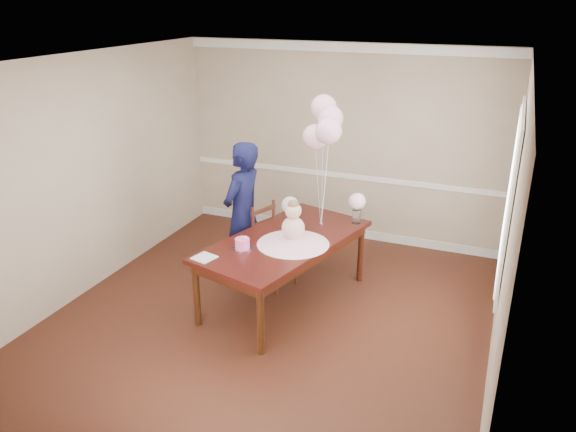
{
  "coord_description": "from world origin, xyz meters",
  "views": [
    {
      "loc": [
        2.15,
        -4.77,
        3.27
      ],
      "look_at": [
        0.05,
        0.42,
        1.05
      ],
      "focal_mm": 35.0,
      "sensor_mm": 36.0,
      "label": 1
    }
  ],
  "objects_px": {
    "dining_chair_seat": "(276,252)",
    "woman": "(243,214)",
    "dining_table_top": "(285,241)",
    "birthday_cake": "(242,243)"
  },
  "relations": [
    {
      "from": "dining_chair_seat",
      "to": "woman",
      "type": "distance_m",
      "value": 0.59
    },
    {
      "from": "dining_chair_seat",
      "to": "dining_table_top",
      "type": "bearing_deg",
      "value": -31.72
    },
    {
      "from": "dining_table_top",
      "to": "dining_chair_seat",
      "type": "height_order",
      "value": "dining_table_top"
    },
    {
      "from": "woman",
      "to": "dining_chair_seat",
      "type": "bearing_deg",
      "value": 99.1
    },
    {
      "from": "dining_table_top",
      "to": "woman",
      "type": "bearing_deg",
      "value": 170.13
    },
    {
      "from": "birthday_cake",
      "to": "dining_table_top",
      "type": "bearing_deg",
      "value": 51.15
    },
    {
      "from": "dining_table_top",
      "to": "woman",
      "type": "height_order",
      "value": "woman"
    },
    {
      "from": "birthday_cake",
      "to": "dining_chair_seat",
      "type": "xyz_separation_m",
      "value": [
        0.07,
        0.71,
        -0.4
      ]
    },
    {
      "from": "dining_table_top",
      "to": "woman",
      "type": "xyz_separation_m",
      "value": [
        -0.66,
        0.3,
        0.12
      ]
    },
    {
      "from": "dining_table_top",
      "to": "birthday_cake",
      "type": "bearing_deg",
      "value": -113.96
    }
  ]
}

